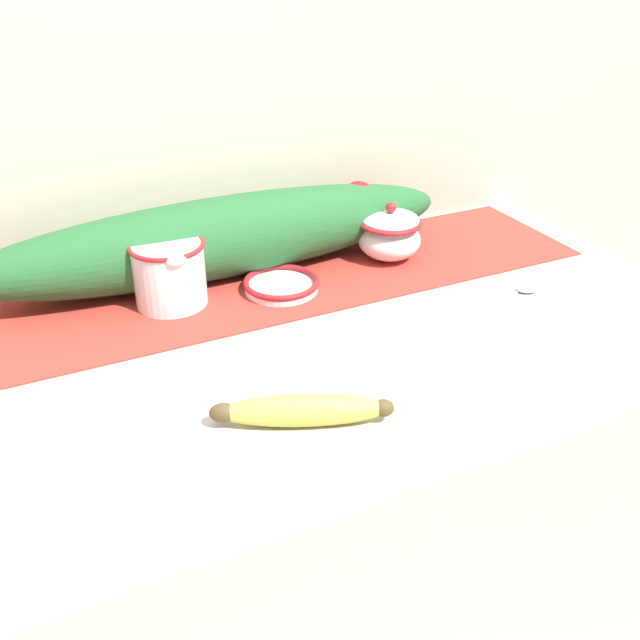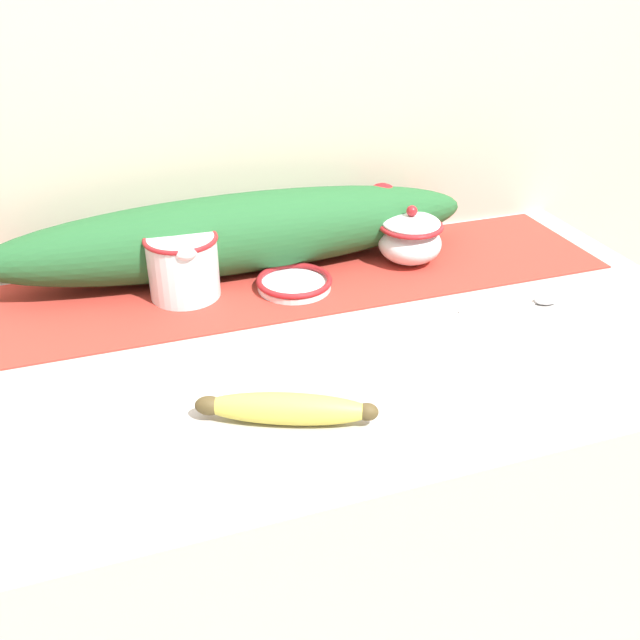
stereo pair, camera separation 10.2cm
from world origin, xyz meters
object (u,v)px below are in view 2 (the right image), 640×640
banana (286,409)px  spoon (539,301)px  cream_pitcher (183,264)px  small_dish (294,283)px  sugar_bowl (410,238)px

banana → spoon: size_ratio=1.28×
spoon → cream_pitcher: bearing=164.8°
cream_pitcher → small_dish: size_ratio=1.09×
sugar_bowl → spoon: (0.14, -0.21, -0.05)m
sugar_bowl → small_dish: size_ratio=0.90×
sugar_bowl → banana: bearing=-132.5°
sugar_bowl → spoon: sugar_bowl is taller
cream_pitcher → spoon: bearing=-21.6°
spoon → banana: bearing=-154.7°
sugar_bowl → banana: sugar_bowl is taller
cream_pitcher → sugar_bowl: bearing=-0.1°
cream_pitcher → spoon: 0.59m
cream_pitcher → spoon: (0.55, -0.22, -0.06)m
cream_pitcher → spoon: size_ratio=0.81×
cream_pitcher → sugar_bowl: size_ratio=1.21×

